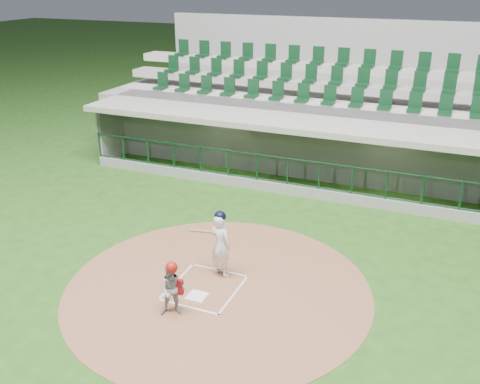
# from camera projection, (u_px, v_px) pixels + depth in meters

# --- Properties ---
(ground) EXTENTS (120.00, 120.00, 0.00)m
(ground) POSITION_uv_depth(u_px,v_px,m) (210.00, 282.00, 12.86)
(ground) COLOR #204914
(ground) RESTS_ON ground
(dirt_circle) EXTENTS (7.20, 7.20, 0.01)m
(dirt_circle) POSITION_uv_depth(u_px,v_px,m) (218.00, 288.00, 12.58)
(dirt_circle) COLOR brown
(dirt_circle) RESTS_ON ground
(home_plate) EXTENTS (0.43, 0.43, 0.02)m
(home_plate) POSITION_uv_depth(u_px,v_px,m) (197.00, 296.00, 12.26)
(home_plate) COLOR white
(home_plate) RESTS_ON dirt_circle
(batter_box_chalk) EXTENTS (1.55, 1.80, 0.01)m
(batter_box_chalk) POSITION_uv_depth(u_px,v_px,m) (205.00, 287.00, 12.60)
(batter_box_chalk) COLOR silver
(batter_box_chalk) RESTS_ON ground
(dugout_structure) EXTENTS (16.40, 3.70, 3.00)m
(dugout_structure) POSITION_uv_depth(u_px,v_px,m) (306.00, 151.00, 19.13)
(dugout_structure) COLOR slate
(dugout_structure) RESTS_ON ground
(seating_deck) EXTENTS (17.00, 6.72, 5.15)m
(seating_deck) POSITION_uv_depth(u_px,v_px,m) (326.00, 118.00, 21.61)
(seating_deck) COLOR gray
(seating_deck) RESTS_ON ground
(batter) EXTENTS (0.88, 0.92, 1.71)m
(batter) POSITION_uv_depth(u_px,v_px,m) (220.00, 243.00, 12.83)
(batter) COLOR white
(batter) RESTS_ON dirt_circle
(catcher) EXTENTS (0.72, 0.66, 1.28)m
(catcher) POSITION_uv_depth(u_px,v_px,m) (173.00, 289.00, 11.42)
(catcher) COLOR #94959A
(catcher) RESTS_ON dirt_circle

